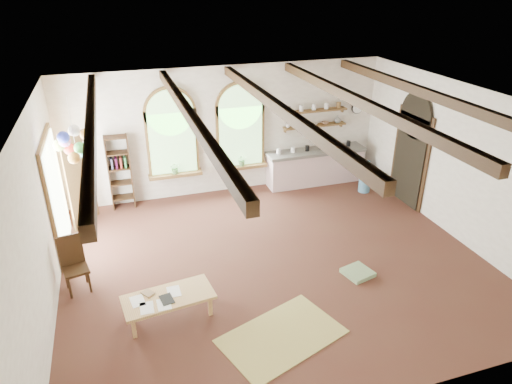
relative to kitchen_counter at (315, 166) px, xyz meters
name	(u,v)px	position (x,y,z in m)	size (l,w,h in m)	color
floor	(275,261)	(-2.30, -3.20, -0.48)	(8.00, 8.00, 0.00)	#4C2B1F
ceiling_beams	(278,107)	(-2.30, -3.20, 2.62)	(6.20, 6.80, 0.18)	#3B2513
window_left	(172,136)	(-3.70, 0.23, 1.16)	(1.30, 0.28, 2.20)	brown
window_right	(240,129)	(-2.00, 0.23, 1.16)	(1.30, 0.28, 2.20)	brown
left_doorway	(56,197)	(-6.25, -1.40, 0.67)	(0.10, 1.90, 2.50)	brown
right_doorway	(409,160)	(1.65, -1.70, 0.62)	(0.10, 1.30, 2.40)	black
kitchen_counter	(315,166)	(0.00, 0.00, 0.00)	(2.68, 0.62, 0.94)	beige
wall_shelf_lower	(315,126)	(0.00, 0.18, 1.07)	(1.70, 0.24, 0.04)	brown
wall_shelf_upper	(316,111)	(0.00, 0.18, 1.47)	(1.70, 0.24, 0.04)	brown
wall_clock	(357,108)	(1.25, 0.25, 1.42)	(0.32, 0.32, 0.04)	black
bookshelf	(120,172)	(-5.00, 0.12, 0.42)	(0.53, 0.32, 1.80)	#3B2513
coffee_table	(168,298)	(-4.50, -4.19, -0.11)	(1.53, 0.84, 0.42)	tan
side_chair	(77,275)	(-5.96, -2.98, -0.17)	(0.50, 0.50, 1.05)	#3B2513
floor_mat	(282,336)	(-2.90, -5.20, -0.47)	(1.85, 1.15, 0.02)	tan
floor_cushion	(358,273)	(-0.96, -4.11, -0.43)	(0.49, 0.49, 0.08)	gray
water_jug_a	(367,171)	(1.45, -0.25, -0.23)	(0.29, 0.29, 0.57)	#5086AD
water_jug_b	(365,182)	(1.00, -0.90, -0.23)	(0.30, 0.30, 0.58)	#5086AD
balloon_cluster	(75,144)	(-5.71, -1.77, 1.85)	(0.73, 0.76, 1.14)	white
table_book	(144,295)	(-4.87, -4.07, -0.05)	(0.15, 0.22, 0.02)	olive
tablet	(167,299)	(-4.53, -4.28, -0.05)	(0.19, 0.28, 0.01)	black
potted_plant_left	(175,168)	(-3.70, 0.12, 0.37)	(0.27, 0.23, 0.30)	#598C4C
potted_plant_right	(242,160)	(-2.00, 0.12, 0.37)	(0.27, 0.23, 0.30)	#598C4C
shelf_cup_a	(288,126)	(-0.75, 0.18, 1.14)	(0.12, 0.10, 0.10)	white
shelf_cup_b	(301,125)	(-0.40, 0.18, 1.14)	(0.10, 0.10, 0.09)	beige
shelf_bowl_a	(313,124)	(-0.05, 0.18, 1.12)	(0.22, 0.22, 0.05)	beige
shelf_bowl_b	(325,123)	(0.30, 0.18, 1.12)	(0.20, 0.20, 0.06)	#8C664C
shelf_vase	(338,119)	(0.65, 0.18, 1.19)	(0.18, 0.18, 0.19)	slate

